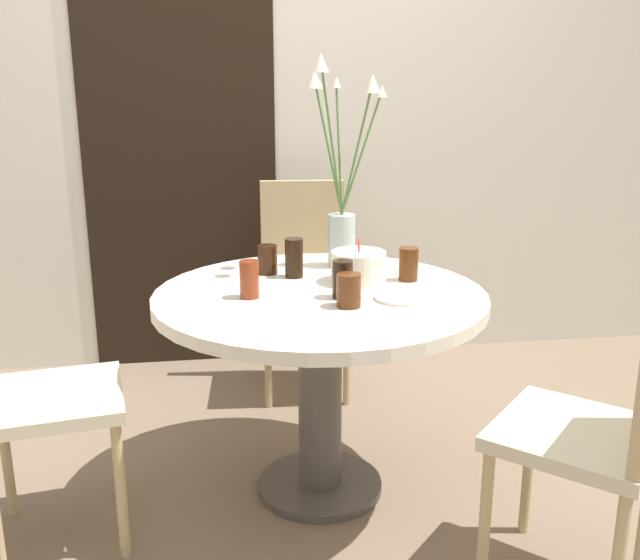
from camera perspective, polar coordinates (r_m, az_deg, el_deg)
ground_plane at (r=2.59m, az=0.00°, el=-16.31°), size 16.00×16.00×0.00m
wall_back at (r=3.50m, az=-3.20°, el=14.46°), size 8.00×0.05×2.60m
doorway_panel at (r=3.47m, az=-11.14°, el=9.64°), size 0.90×0.01×2.05m
dining_table at (r=2.34m, az=0.00°, el=-4.47°), size 1.07×1.07×0.71m
chair_right_flank at (r=3.22m, az=-1.30°, el=0.62°), size 0.43×0.43×0.94m
chair_far_back at (r=2.26m, az=-22.80°, el=-7.22°), size 0.46×0.46×0.94m
chair_left_flank at (r=2.01m, az=22.18°, el=-10.03°), size 0.57×0.57×0.94m
birthday_cake at (r=2.39m, az=3.10°, el=1.06°), size 0.18×0.18×0.15m
flower_vase at (r=2.56m, az=1.74°, el=6.87°), size 0.30×0.28×0.74m
side_plate at (r=2.23m, az=6.59°, el=-1.40°), size 0.18×0.18×0.01m
drink_glass_0 at (r=2.22m, az=1.81°, el=0.06°), size 0.06×0.06×0.12m
drink_glass_1 at (r=2.43m, az=7.09°, el=1.27°), size 0.07×0.07×0.11m
drink_glass_2 at (r=2.51m, az=-4.23°, el=1.65°), size 0.07×0.07×0.10m
drink_glass_3 at (r=2.13m, az=2.32°, el=-0.83°), size 0.07×0.07×0.10m
drink_glass_4 at (r=2.45m, az=-2.09°, el=1.78°), size 0.06×0.06×0.14m
drink_glass_5 at (r=2.23m, az=-5.68°, el=0.05°), size 0.06×0.06×0.12m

